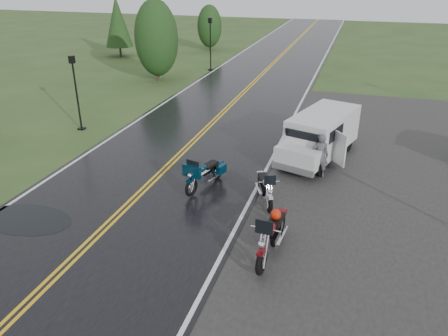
% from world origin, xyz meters
% --- Properties ---
extents(ground, '(120.00, 120.00, 0.00)m').
position_xyz_m(ground, '(0.00, 0.00, 0.00)').
color(ground, '#2D471E').
rests_on(ground, ground).
extents(road, '(8.00, 100.00, 0.04)m').
position_xyz_m(road, '(0.00, 10.00, 0.02)').
color(road, black).
rests_on(road, ground).
extents(motorcycle_red, '(1.09, 2.57, 1.48)m').
position_xyz_m(motorcycle_red, '(5.01, -1.95, 0.74)').
color(motorcycle_red, '#57090F').
rests_on(motorcycle_red, ground).
extents(motorcycle_teal, '(1.35, 2.32, 1.29)m').
position_xyz_m(motorcycle_teal, '(1.81, 1.43, 0.65)').
color(motorcycle_teal, '#042133').
rests_on(motorcycle_teal, ground).
extents(motorcycle_silver, '(1.52, 2.23, 1.24)m').
position_xyz_m(motorcycle_silver, '(4.58, 1.13, 0.62)').
color(motorcycle_silver, '#B3B4BB').
rests_on(motorcycle_silver, ground).
extents(van_white, '(3.20, 5.20, 1.92)m').
position_xyz_m(van_white, '(4.40, 4.88, 0.96)').
color(van_white, silver).
rests_on(van_white, ground).
extents(person_at_van, '(0.65, 0.45, 1.70)m').
position_xyz_m(person_at_van, '(5.80, 4.35, 0.85)').
color(person_at_van, '#444448').
rests_on(person_at_van, ground).
extents(lamp_post_near_left, '(0.31, 0.31, 3.59)m').
position_xyz_m(lamp_post_near_left, '(-5.83, 6.36, 1.80)').
color(lamp_post_near_left, black).
rests_on(lamp_post_near_left, ground).
extents(lamp_post_far_left, '(0.33, 0.33, 3.90)m').
position_xyz_m(lamp_post_far_left, '(-4.11, 20.99, 1.95)').
color(lamp_post_far_left, black).
rests_on(lamp_post_far_left, ground).
extents(tree_left_mid, '(2.96, 2.96, 4.63)m').
position_xyz_m(tree_left_mid, '(-6.54, 16.83, 2.31)').
color(tree_left_mid, '#1E3D19').
rests_on(tree_left_mid, ground).
extents(tree_left_far, '(2.29, 2.29, 3.53)m').
position_xyz_m(tree_left_far, '(-7.10, 29.56, 1.76)').
color(tree_left_far, '#1E3D19').
rests_on(tree_left_far, ground).
extents(pine_left_far, '(2.37, 2.37, 4.93)m').
position_xyz_m(pine_left_far, '(-13.65, 24.17, 2.47)').
color(pine_left_far, '#1E3D19').
rests_on(pine_left_far, ground).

